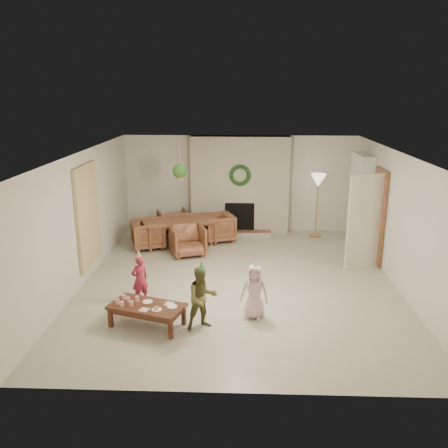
{
  "coord_description": "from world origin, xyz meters",
  "views": [
    {
      "loc": [
        0.04,
        -8.43,
        3.62
      ],
      "look_at": [
        -0.3,
        0.4,
        1.05
      ],
      "focal_mm": 37.17,
      "sensor_mm": 36.0,
      "label": 1
    }
  ],
  "objects_px": {
    "dining_chair_near": "(188,241)",
    "child_pink": "(254,291)",
    "dining_chair_far": "(173,223)",
    "dining_chair_left": "(148,234)",
    "coffee_table_top": "(147,307)",
    "child_plaid": "(202,298)",
    "dining_chair_right": "(218,228)",
    "child_red": "(140,279)",
    "dining_table": "(180,232)"
  },
  "relations": [
    {
      "from": "dining_chair_right",
      "to": "child_pink",
      "type": "distance_m",
      "value": 4.09
    },
    {
      "from": "dining_chair_left",
      "to": "child_plaid",
      "type": "xyz_separation_m",
      "value": [
        1.59,
        -3.78,
        0.17
      ]
    },
    {
      "from": "dining_chair_near",
      "to": "child_plaid",
      "type": "distance_m",
      "value": 3.39
    },
    {
      "from": "dining_chair_left",
      "to": "dining_chair_near",
      "type": "bearing_deg",
      "value": -135.0
    },
    {
      "from": "dining_chair_left",
      "to": "coffee_table_top",
      "type": "height_order",
      "value": "dining_chair_left"
    },
    {
      "from": "coffee_table_top",
      "to": "dining_chair_near",
      "type": "bearing_deg",
      "value": 103.57
    },
    {
      "from": "dining_table",
      "to": "dining_chair_near",
      "type": "height_order",
      "value": "dining_chair_near"
    },
    {
      "from": "dining_chair_far",
      "to": "dining_table",
      "type": "bearing_deg",
      "value": 90.0
    },
    {
      "from": "coffee_table_top",
      "to": "child_plaid",
      "type": "relative_size",
      "value": 1.15
    },
    {
      "from": "dining_chair_left",
      "to": "dining_chair_right",
      "type": "distance_m",
      "value": 1.73
    },
    {
      "from": "child_pink",
      "to": "dining_chair_left",
      "type": "bearing_deg",
      "value": 135.15
    },
    {
      "from": "dining_table",
      "to": "child_pink",
      "type": "xyz_separation_m",
      "value": [
        1.7,
        -3.67,
        0.15
      ]
    },
    {
      "from": "dining_table",
      "to": "dining_chair_far",
      "type": "xyz_separation_m",
      "value": [
        -0.27,
        0.72,
        0.03
      ]
    },
    {
      "from": "coffee_table_top",
      "to": "child_pink",
      "type": "height_order",
      "value": "child_pink"
    },
    {
      "from": "dining_chair_near",
      "to": "child_pink",
      "type": "bearing_deg",
      "value": -84.74
    },
    {
      "from": "child_pink",
      "to": "dining_table",
      "type": "bearing_deg",
      "value": 124.59
    },
    {
      "from": "dining_chair_far",
      "to": "coffee_table_top",
      "type": "distance_m",
      "value": 4.75
    },
    {
      "from": "child_red",
      "to": "child_plaid",
      "type": "relative_size",
      "value": 0.85
    },
    {
      "from": "dining_chair_left",
      "to": "child_pink",
      "type": "bearing_deg",
      "value": -165.17
    },
    {
      "from": "dining_table",
      "to": "dining_chair_far",
      "type": "distance_m",
      "value": 0.77
    },
    {
      "from": "dining_chair_left",
      "to": "coffee_table_top",
      "type": "xyz_separation_m",
      "value": [
        0.71,
        -3.75,
        -0.01
      ]
    },
    {
      "from": "dining_chair_near",
      "to": "coffee_table_top",
      "type": "xyz_separation_m",
      "value": [
        -0.27,
        -3.3,
        -0.01
      ]
    },
    {
      "from": "dining_chair_near",
      "to": "dining_chair_right",
      "type": "relative_size",
      "value": 1.0
    },
    {
      "from": "dining_chair_far",
      "to": "dining_chair_right",
      "type": "height_order",
      "value": "same"
    },
    {
      "from": "dining_chair_far",
      "to": "child_red",
      "type": "bearing_deg",
      "value": 69.08
    },
    {
      "from": "dining_chair_near",
      "to": "dining_chair_far",
      "type": "xyz_separation_m",
      "value": [
        -0.54,
        1.44,
        0.0
      ]
    },
    {
      "from": "child_red",
      "to": "child_plaid",
      "type": "bearing_deg",
      "value": 103.18
    },
    {
      "from": "dining_chair_right",
      "to": "child_plaid",
      "type": "xyz_separation_m",
      "value": [
        -0.02,
        -4.39,
        0.17
      ]
    },
    {
      "from": "dining_chair_far",
      "to": "dining_chair_left",
      "type": "distance_m",
      "value": 1.08
    },
    {
      "from": "dining_chair_near",
      "to": "dining_chair_far",
      "type": "distance_m",
      "value": 1.53
    },
    {
      "from": "dining_chair_near",
      "to": "coffee_table_top",
      "type": "distance_m",
      "value": 3.32
    },
    {
      "from": "dining_chair_near",
      "to": "dining_chair_far",
      "type": "relative_size",
      "value": 1.0
    },
    {
      "from": "coffee_table_top",
      "to": "child_plaid",
      "type": "height_order",
      "value": "child_plaid"
    },
    {
      "from": "child_pink",
      "to": "child_plaid",
      "type": "bearing_deg",
      "value": -145.4
    },
    {
      "from": "child_pink",
      "to": "dining_chair_far",
      "type": "bearing_deg",
      "value": 123.91
    },
    {
      "from": "dining_table",
      "to": "child_plaid",
      "type": "relative_size",
      "value": 1.72
    },
    {
      "from": "dining_chair_far",
      "to": "dining_chair_left",
      "type": "relative_size",
      "value": 1.0
    },
    {
      "from": "dining_chair_far",
      "to": "child_plaid",
      "type": "xyz_separation_m",
      "value": [
        1.14,
        -4.77,
        0.17
      ]
    },
    {
      "from": "dining_table",
      "to": "child_pink",
      "type": "bearing_deg",
      "value": -85.73
    },
    {
      "from": "dining_chair_far",
      "to": "child_pink",
      "type": "bearing_deg",
      "value": 93.59
    },
    {
      "from": "dining_table",
      "to": "child_plaid",
      "type": "bearing_deg",
      "value": -98.36
    },
    {
      "from": "dining_chair_right",
      "to": "coffee_table_top",
      "type": "bearing_deg",
      "value": -32.24
    },
    {
      "from": "dining_chair_left",
      "to": "coffee_table_top",
      "type": "relative_size",
      "value": 0.64
    },
    {
      "from": "dining_chair_far",
      "to": "child_pink",
      "type": "distance_m",
      "value": 4.81
    },
    {
      "from": "dining_table",
      "to": "child_red",
      "type": "distance_m",
      "value": 3.18
    },
    {
      "from": "dining_chair_far",
      "to": "dining_chair_right",
      "type": "relative_size",
      "value": 1.0
    },
    {
      "from": "dining_chair_right",
      "to": "coffee_table_top",
      "type": "xyz_separation_m",
      "value": [
        -0.9,
        -4.36,
        -0.01
      ]
    },
    {
      "from": "dining_table",
      "to": "coffee_table_top",
      "type": "bearing_deg",
      "value": -110.61
    },
    {
      "from": "child_red",
      "to": "dining_chair_near",
      "type": "bearing_deg",
      "value": -142.62
    },
    {
      "from": "dining_table",
      "to": "coffee_table_top",
      "type": "height_order",
      "value": "dining_table"
    }
  ]
}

